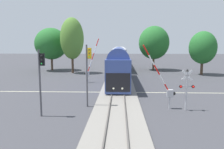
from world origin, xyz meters
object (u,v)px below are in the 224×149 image
Objects in this scene: commuter_train at (119,57)px; pine_left_background at (51,44)px; elm_centre_background at (154,43)px; crossing_gate_far at (89,69)px; traffic_signal_median at (88,66)px; crossing_gate_near at (167,88)px; maple_right_background at (203,48)px; crossing_signal_mast at (187,85)px; oak_behind_train at (72,39)px; traffic_signal_near_left at (41,72)px.

pine_left_background reaches higher than commuter_train.
commuter_train is 9.50m from elm_centre_background.
crossing_gate_far is 1.15× the size of traffic_signal_median.
pine_left_background is at bearing 124.10° from crossing_gate_near.
pine_left_background reaches higher than crossing_gate_near.
crossing_gate_far is 23.26m from maple_right_background.
elm_centre_background is 1.19× the size of maple_right_background.
crossing_gate_far is at bearing 127.62° from crossing_signal_mast.
maple_right_background is at bearing -34.97° from commuter_train.
pine_left_background is (-21.57, 29.90, 3.72)m from crossing_signal_mast.
elm_centre_background is (7.92, -3.84, 3.56)m from commuter_train.
maple_right_background is (11.64, 23.37, 3.33)m from crossing_gate_near.
oak_behind_train is (-14.20, 24.99, 5.13)m from crossing_gate_near.
crossing_gate_far is at bearing -102.51° from commuter_train.
elm_centre_background reaches higher than maple_right_background.
pine_left_background is (-10.67, 15.76, 3.92)m from crossing_gate_far.
crossing_gate_near is 0.70× the size of maple_right_background.
traffic_signal_near_left is 33.41m from pine_left_background.
elm_centre_background is (3.34, 30.88, 4.33)m from crossing_gate_near.
traffic_signal_near_left is 0.58× the size of pine_left_background.
oak_behind_train reaches higher than elm_centre_background.
traffic_signal_near_left is 36.45m from elm_centre_background.
crossing_gate_near is at bearing -82.48° from commuter_train.
crossing_signal_mast is 0.34× the size of oak_behind_train.
oak_behind_train is 18.52m from elm_centre_background.
pine_left_background reaches higher than crossing_gate_far.
crossing_gate_far reaches higher than crossing_gate_near.
traffic_signal_near_left is at bearing -95.40° from crossing_gate_far.
crossing_gate_near is 0.59× the size of elm_centre_background.
commuter_train is 19.97m from maple_right_background.
oak_behind_train reaches higher than traffic_signal_median.
maple_right_background is (22.44, 25.99, 1.58)m from traffic_signal_near_left.
traffic_signal_median is 0.59× the size of elm_centre_background.
elm_centre_background reaches higher than crossing_signal_mast.
oak_behind_train is 1.18× the size of pine_left_background.
crossing_gate_near is 0.52× the size of oak_behind_train.
pine_left_background is at bearing 105.90° from traffic_signal_near_left.
traffic_signal_median is 4.54m from traffic_signal_near_left.
elm_centre_background is 11.24m from maple_right_background.
commuter_train is 5.73× the size of oak_behind_train.
traffic_signal_near_left is (-6.21, -37.34, 0.99)m from commuter_train.
crossing_gate_near reaches higher than crossing_signal_mast.
crossing_signal_mast is (1.65, -0.47, 0.36)m from crossing_gate_near.
traffic_signal_median is (-7.36, 0.33, 2.01)m from crossing_gate_near.
crossing_gate_near is 29.20m from oak_behind_train.
elm_centre_background is (10.70, 30.55, 2.32)m from traffic_signal_median.
elm_centre_background is (1.69, 31.35, 3.97)m from crossing_signal_mast.
traffic_signal_median is at bearing -109.30° from elm_centre_background.
crossing_gate_near is at bearing 164.05° from crossing_signal_mast.
commuter_train is 11.70× the size of traffic_signal_near_left.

